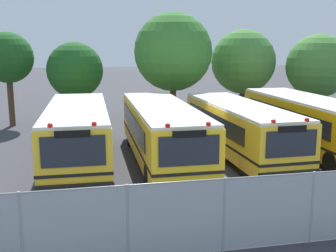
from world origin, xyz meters
TOP-DOWN VIEW (x-y plane):
  - ground_plane at (0.00, 0.00)m, footprint 160.00×160.00m
  - school_bus_0 at (-5.56, 0.13)m, footprint 2.72×9.53m
  - school_bus_1 at (-1.87, -0.14)m, footprint 2.63×10.13m
  - school_bus_2 at (1.85, 0.06)m, footprint 2.69×9.71m
  - school_bus_3 at (5.54, 0.15)m, footprint 2.70×10.32m
  - tree_0 at (-9.95, 10.00)m, footprint 3.21×3.21m
  - tree_1 at (-5.86, 9.27)m, footprint 3.57×3.57m
  - tree_2 at (0.40, 8.65)m, footprint 5.08×5.08m
  - tree_3 at (6.19, 10.51)m, footprint 4.62×4.62m
  - tree_4 at (10.83, 8.47)m, footprint 4.44×4.44m
  - chainlink_fence at (-0.66, -8.49)m, footprint 17.07×0.07m

SIDE VIEW (x-z plane):
  - ground_plane at x=0.00m, z-range 0.00..0.00m
  - chainlink_fence at x=-0.66m, z-range 0.04..2.01m
  - school_bus_2 at x=1.85m, z-range 0.07..2.69m
  - school_bus_1 at x=-1.87m, z-range 0.07..2.77m
  - school_bus_0 at x=-5.56m, z-range 0.07..2.81m
  - school_bus_3 at x=5.54m, z-range 0.07..2.84m
  - tree_1 at x=-5.86m, z-range 0.89..6.26m
  - tree_4 at x=10.83m, z-range 0.71..6.65m
  - tree_3 at x=6.19m, z-range 0.90..7.19m
  - tree_0 at x=-9.95m, z-range 1.43..7.43m
  - tree_2 at x=0.40m, z-range 1.09..8.37m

